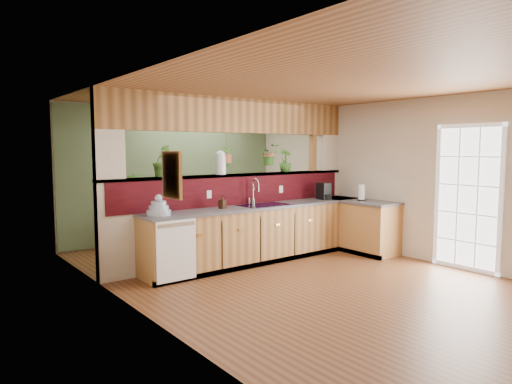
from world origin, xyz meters
TOP-DOWN VIEW (x-y plane):
  - ground at (0.00, 0.00)m, footprint 4.60×7.00m
  - ceiling at (0.00, 0.00)m, footprint 4.60×7.00m
  - wall_back at (0.00, 3.50)m, footprint 4.60×0.02m
  - wall_left at (-2.30, 0.00)m, footprint 0.02×7.00m
  - wall_right at (2.30, 0.00)m, footprint 0.02×7.00m
  - pass_through_partition at (0.03, 1.35)m, footprint 4.60×0.21m
  - pass_through_ledge at (0.00, 1.35)m, footprint 4.60×0.21m
  - header_beam at (0.00, 1.35)m, footprint 4.60×0.15m
  - sage_backwall at (0.00, 3.48)m, footprint 4.55×0.02m
  - countertop at (0.84, 0.87)m, footprint 4.14×1.52m
  - dishwasher at (-1.48, 0.66)m, footprint 0.58×0.03m
  - navy_sink at (0.25, 0.98)m, footprint 0.82×0.50m
  - french_door at (2.27, -1.30)m, footprint 0.06×1.02m
  - framed_print at (-2.27, -0.80)m, footprint 0.04×0.35m
  - faucet at (0.18, 1.14)m, footprint 0.18×0.18m
  - dish_stack at (-1.59, 0.95)m, footprint 0.33×0.33m
  - soap_dispenser at (-0.52, 1.01)m, footprint 0.12×0.12m
  - coffee_maker at (1.59, 0.95)m, footprint 0.16×0.27m
  - paper_towel at (1.98, 0.43)m, footprint 0.14×0.14m
  - glass_jar at (-0.32, 1.35)m, footprint 0.17×0.17m
  - ledge_plant_left at (-1.34, 1.35)m, footprint 0.27×0.23m
  - ledge_plant_right at (1.03, 1.35)m, footprint 0.24×0.24m
  - hanging_plant_a at (-0.22, 1.35)m, footprint 0.19×0.16m
  - hanging_plant_b at (0.66, 1.35)m, footprint 0.35×0.32m
  - shelving_console at (-0.58, 3.25)m, footprint 1.41×0.38m
  - shelf_plant_a at (-0.98, 3.25)m, footprint 0.24×0.20m
  - shelf_plant_b at (-0.21, 3.25)m, footprint 0.33×0.33m
  - floor_plant at (1.36, 2.59)m, footprint 0.85×0.78m

SIDE VIEW (x-z plane):
  - ground at x=0.00m, z-range -0.01..0.01m
  - floor_plant at x=1.36m, z-range 0.00..0.80m
  - countertop at x=0.84m, z-range 0.00..0.90m
  - dishwasher at x=-1.48m, z-range 0.05..0.87m
  - shelving_console at x=-0.58m, z-range 0.03..0.97m
  - navy_sink at x=0.25m, z-range 0.73..0.91m
  - dish_stack at x=-1.59m, z-range 0.85..1.13m
  - soap_dispenser at x=-0.52m, z-range 0.90..1.10m
  - paper_towel at x=1.98m, z-range 0.89..1.18m
  - coffee_maker at x=1.59m, z-range 0.89..1.18m
  - french_door at x=2.27m, z-range -0.03..2.13m
  - faucet at x=0.18m, z-range 0.92..1.34m
  - shelf_plant_a at x=-0.98m, z-range 0.97..1.35m
  - pass_through_partition at x=0.03m, z-range -0.11..2.49m
  - shelf_plant_b at x=-0.21m, z-range 0.97..1.42m
  - wall_back at x=0.00m, z-range 0.00..2.60m
  - wall_left at x=-2.30m, z-range 0.00..2.60m
  - wall_right at x=2.30m, z-range 0.00..2.60m
  - sage_backwall at x=0.00m, z-range 0.02..2.58m
  - pass_through_ledge at x=0.00m, z-range 1.35..1.39m
  - framed_print at x=-2.27m, z-range 1.32..1.78m
  - glass_jar at x=-0.32m, z-range 1.39..1.77m
  - ledge_plant_right at x=1.03m, z-range 1.39..1.79m
  - ledge_plant_left at x=-1.34m, z-range 1.39..1.85m
  - hanging_plant_a at x=-0.22m, z-range 1.55..2.03m
  - hanging_plant_b at x=0.66m, z-range 1.61..2.08m
  - header_beam at x=0.00m, z-range 2.05..2.60m
  - ceiling at x=0.00m, z-range 2.60..2.60m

